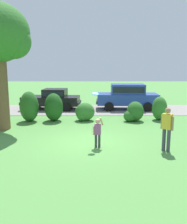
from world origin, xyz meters
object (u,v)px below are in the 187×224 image
(parked_suv, at_px, (128,95))
(child_thrower, at_px, (98,130))
(parked_sedan, at_px, (53,98))
(frisbee, at_px, (96,94))
(adult_onlooker, at_px, (168,127))

(parked_suv, bearing_deg, child_thrower, -105.22)
(parked_sedan, distance_m, child_thrower, 9.42)
(parked_suv, distance_m, child_thrower, 9.14)
(parked_sedan, xyz_separation_m, parked_suv, (5.69, -0.01, 0.23))
(child_thrower, bearing_deg, frisbee, 108.52)
(parked_suv, distance_m, frisbee, 8.95)
(parked_suv, relative_size, adult_onlooker, 2.73)
(parked_sedan, bearing_deg, parked_suv, -0.09)
(frisbee, relative_size, adult_onlooker, 0.17)
(frisbee, bearing_deg, parked_suv, 73.69)
(frisbee, xyz_separation_m, adult_onlooker, (2.78, -0.74, -1.21))
(child_thrower, bearing_deg, parked_suv, 74.78)
(parked_sedan, xyz_separation_m, child_thrower, (3.29, -8.82, -0.13))
(child_thrower, distance_m, frisbee, 1.50)
(parked_sedan, distance_m, adult_onlooker, 11.03)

